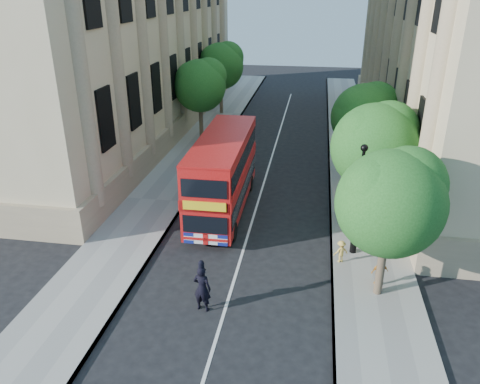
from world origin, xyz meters
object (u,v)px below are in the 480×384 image
at_px(double_decker_bus, 223,172).
at_px(box_van, 225,149).
at_px(woman_pedestrian, 382,238).
at_px(lamp_post, 358,205).
at_px(police_constable, 202,288).

distance_m(double_decker_bus, box_van, 6.54).
bearing_deg(woman_pedestrian, double_decker_bus, -55.64).
bearing_deg(double_decker_bus, lamp_post, -27.96).
relative_size(box_van, woman_pedestrian, 2.78).
distance_m(box_van, woman_pedestrian, 13.47).
height_order(lamp_post, police_constable, lamp_post).
xyz_separation_m(lamp_post, box_van, (-7.89, 9.84, -1.15)).
relative_size(box_van, police_constable, 2.65).
distance_m(police_constable, woman_pedestrian, 8.58).
height_order(double_decker_bus, box_van, double_decker_bus).
distance_m(lamp_post, police_constable, 7.84).
height_order(lamp_post, double_decker_bus, lamp_post).
bearing_deg(lamp_post, police_constable, -139.42).
bearing_deg(lamp_post, woman_pedestrian, -4.37).
bearing_deg(lamp_post, double_decker_bus, 152.68).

